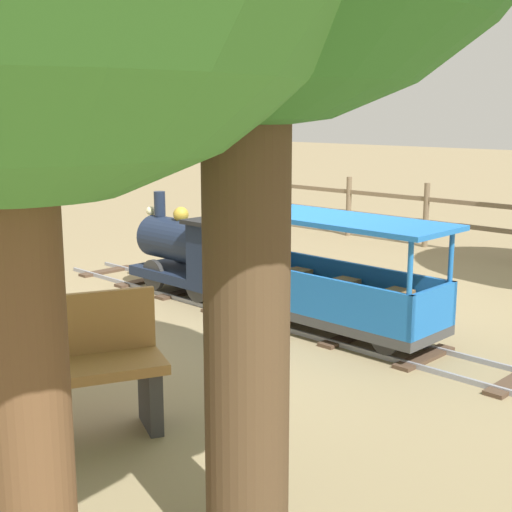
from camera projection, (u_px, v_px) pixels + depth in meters
ground_plane at (276, 319)px, 6.46m from camera, size 60.00×60.00×0.00m
track at (258, 312)px, 6.61m from camera, size 0.68×5.70×0.04m
locomotive at (196, 251)px, 7.12m from camera, size 0.64×1.45×1.00m
passenger_car at (335, 286)px, 5.92m from camera, size 0.74×2.00×0.97m
conductor_person at (272, 200)px, 7.36m from camera, size 0.30×0.30×1.62m
park_bench at (48, 371)px, 3.99m from camera, size 1.35×0.89×0.82m
fence_section at (470, 218)px, 9.36m from camera, size 0.08×6.78×0.90m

